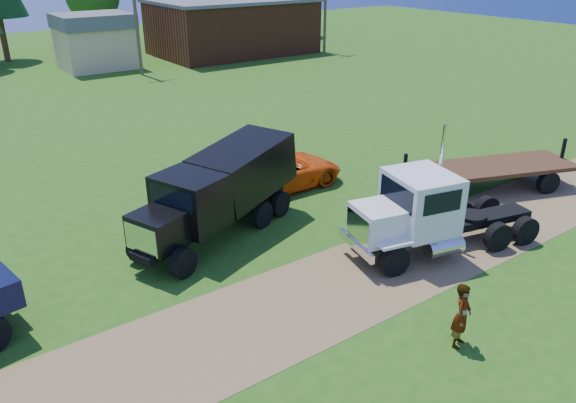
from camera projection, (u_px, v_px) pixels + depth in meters
ground at (382, 269)px, 18.66m from camera, size 140.00×140.00×0.00m
dirt_track at (382, 269)px, 18.66m from camera, size 120.00×4.20×0.01m
white_semi_tractor at (421, 213)px, 19.15m from camera, size 7.38×3.82×4.35m
black_dump_truck at (220, 188)px, 20.41m from camera, size 7.55×4.61×3.24m
orange_pickup at (283, 171)px, 24.83m from camera, size 5.54×2.57×1.54m
flatbed_trailer at (485, 171)px, 24.48m from camera, size 8.30×5.03×2.04m
spectator_a at (462, 315)px, 14.72m from camera, size 0.81×0.69×1.87m
spectator_b at (198, 180)px, 23.78m from camera, size 0.94×0.85×1.59m
brick_building at (232, 26)px, 56.78m from camera, size 15.40×10.40×5.30m
tan_shed at (95, 41)px, 49.41m from camera, size 6.20×5.40×4.70m
utility_poles at (136, 17)px, 45.84m from camera, size 42.20×0.28×9.00m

